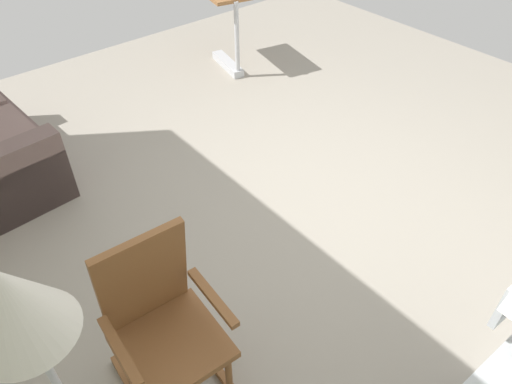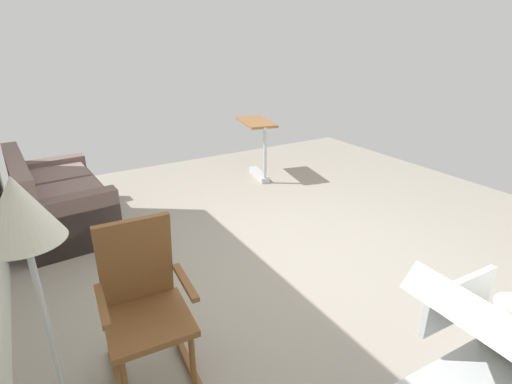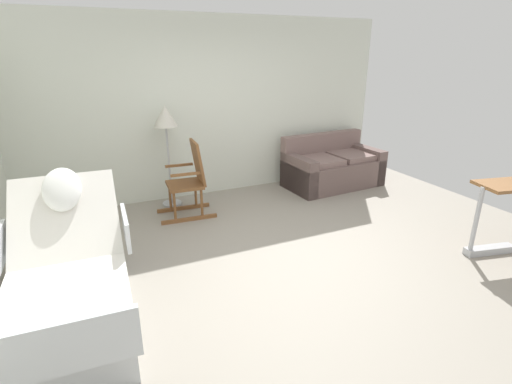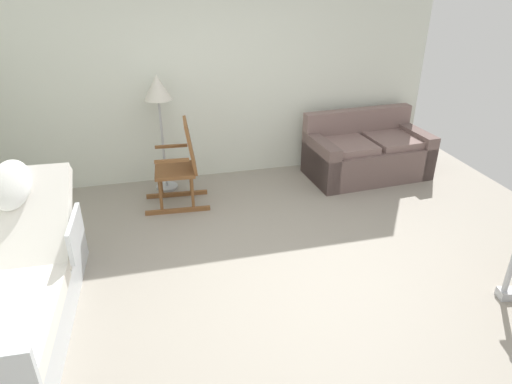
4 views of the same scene
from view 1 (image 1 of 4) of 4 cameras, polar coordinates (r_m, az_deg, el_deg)
The scene contains 4 objects.
ground_plane at distance 3.70m, azimuth 5.31°, elevation -1.28°, with size 7.13×7.13×0.00m, color gray.
rocking_chair at distance 2.39m, azimuth -11.14°, elevation -15.81°, with size 0.79×0.53×1.05m.
floor_lamp at distance 1.66m, azimuth -26.35°, elevation -13.90°, with size 0.34×0.34×1.48m.
overbed_table at distance 5.45m, azimuth -3.90°, elevation 20.06°, with size 0.88×0.56×0.84m.
Camera 1 is at (-1.86, 2.01, 2.48)m, focal length 33.20 mm.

